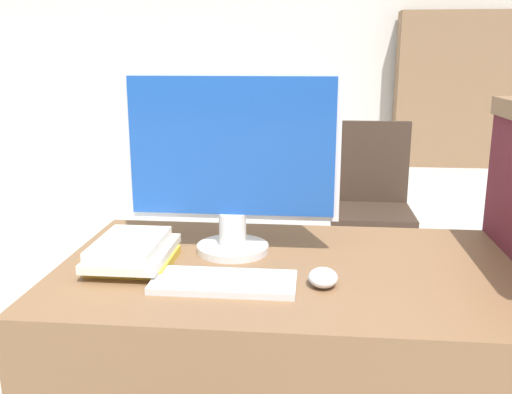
{
  "coord_description": "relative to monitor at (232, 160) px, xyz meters",
  "views": [
    {
      "loc": [
        0.06,
        -1.0,
        1.26
      ],
      "look_at": [
        -0.08,
        0.32,
        0.93
      ],
      "focal_mm": 40.0,
      "sensor_mm": 36.0,
      "label": 1
    }
  ],
  "objects": [
    {
      "name": "wall_back",
      "position": [
        0.15,
        5.57,
        0.4
      ],
      "size": [
        12.0,
        0.06,
        2.8
      ],
      "color": "beige",
      "rests_on": "ground_plane"
    },
    {
      "name": "monitor",
      "position": [
        0.0,
        0.0,
        0.0
      ],
      "size": [
        0.56,
        0.19,
        0.48
      ],
      "color": "silver",
      "rests_on": "desk"
    },
    {
      "name": "keyboard",
      "position": [
        0.01,
        -0.23,
        -0.24
      ],
      "size": [
        0.33,
        0.15,
        0.02
      ],
      "color": "silver",
      "rests_on": "desk"
    },
    {
      "name": "mouse",
      "position": [
        0.24,
        -0.21,
        -0.23
      ],
      "size": [
        0.07,
        0.09,
        0.04
      ],
      "color": "silver",
      "rests_on": "desk"
    },
    {
      "name": "book_stack",
      "position": [
        -0.24,
        -0.12,
        -0.22
      ],
      "size": [
        0.19,
        0.27,
        0.07
      ],
      "color": "gold",
      "rests_on": "desk"
    },
    {
      "name": "far_chair",
      "position": [
        0.54,
        1.67,
        -0.5
      ],
      "size": [
        0.44,
        0.44,
        0.9
      ],
      "rotation": [
        0.0,
        0.0,
        0.9
      ],
      "color": "#38281E",
      "rests_on": "ground_plane"
    },
    {
      "name": "bookshelf_far",
      "position": [
        1.83,
        5.33,
        -0.13
      ],
      "size": [
        1.35,
        0.32,
        1.74
      ],
      "color": "#846042",
      "rests_on": "ground_plane"
    }
  ]
}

